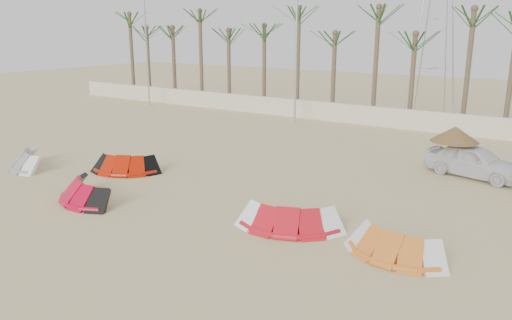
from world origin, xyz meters
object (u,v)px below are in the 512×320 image
Objects in this scene: kite_grey at (32,158)px; kite_red_right at (294,215)px; kite_red_left at (130,163)px; kite_red_mid at (91,189)px; kite_orange at (397,242)px; car at (474,161)px; parasol_left at (455,134)px.

kite_red_right is at bearing 1.52° from kite_grey.
kite_red_mid is (1.63, -3.51, 0.00)m from kite_red_left.
kite_grey is 0.90× the size of kite_red_right.
kite_red_left is 1.14× the size of kite_orange.
kite_red_right is at bearing 13.44° from kite_red_mid.
kite_red_mid is 1.15× the size of kite_orange.
kite_red_right is 3.55m from kite_orange.
car is (11.70, 11.27, 0.30)m from kite_red_mid.
kite_red_left is 13.17m from kite_orange.
parasol_left reaches higher than car.
kite_orange is (3.55, -0.21, -0.00)m from kite_red_right.
kite_red_right is at bearing 171.85° from car.
kite_red_right is (7.87, 1.88, 0.00)m from kite_red_mid.
kite_red_right is 10.00m from parasol_left.
kite_red_left is 0.85× the size of car.
kite_red_left is (4.47, 2.00, 0.00)m from kite_grey.
kite_red_left is at bearing 171.98° from kite_orange.
kite_grey is 1.56× the size of parasol_left.
parasol_left is at bearing 46.51° from kite_red_mid.
kite_orange is at bearing -8.02° from kite_red_left.
kite_grey is at bearing -149.74° from parasol_left.
kite_orange is 0.74× the size of car.
parasol_left is at bearing 99.36° from car.
kite_red_right is at bearing 176.69° from kite_orange.
kite_red_left and kite_red_right have the same top height.
car is at bearing 30.22° from kite_red_left.
kite_red_left is at bearing 114.91° from kite_red_mid.
parasol_left reaches higher than kite_red_mid.
kite_grey and kite_red_left have the same top height.
kite_grey is at bearing 166.09° from kite_red_mid.
kite_red_mid is (6.10, -1.51, 0.00)m from kite_grey.
car is (0.28, 9.60, 0.30)m from kite_orange.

